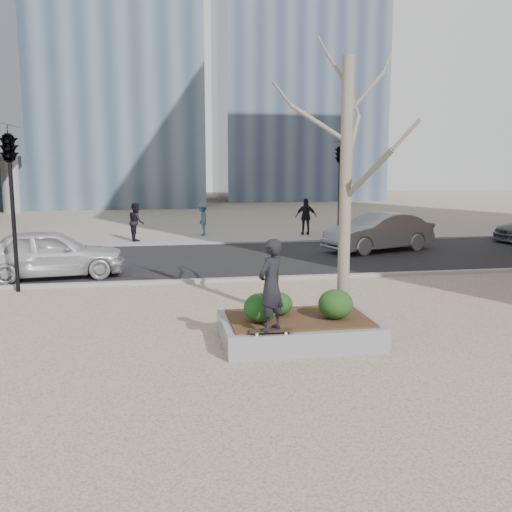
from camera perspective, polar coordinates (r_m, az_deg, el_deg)
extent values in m
plane|color=tan|center=(11.20, -0.82, -8.79)|extent=(120.00, 120.00, 0.00)
cube|color=black|center=(20.88, -5.03, -0.35)|extent=(60.00, 8.00, 0.02)
cube|color=gray|center=(27.79, -6.20, 2.01)|extent=(60.00, 6.00, 0.02)
cube|color=gray|center=(11.32, 4.23, -7.42)|extent=(3.00, 2.00, 0.45)
cube|color=#382314|center=(11.25, 4.24, -6.22)|extent=(2.70, 1.70, 0.04)
ellipsoid|color=#123811|center=(10.81, 0.47, -5.20)|extent=(0.65, 0.65, 0.56)
ellipsoid|color=#123914|center=(11.34, 2.33, -4.80)|extent=(0.53, 0.53, 0.45)
ellipsoid|color=#123913|center=(11.16, 7.97, -4.79)|extent=(0.68, 0.68, 0.58)
imported|color=black|center=(10.06, 1.51, -2.92)|extent=(0.71, 0.70, 1.64)
imported|color=silver|center=(18.45, -19.89, 0.27)|extent=(4.58, 2.28, 1.50)
imported|color=gray|center=(23.25, 12.17, 2.35)|extent=(4.84, 3.01, 1.51)
imported|color=black|center=(26.27, -11.88, 3.38)|extent=(0.79, 0.94, 1.72)
imported|color=#3B576B|center=(27.70, -5.39, 3.69)|extent=(0.63, 1.05, 1.60)
imported|color=black|center=(28.04, 5.03, 3.95)|extent=(1.08, 0.53, 1.77)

